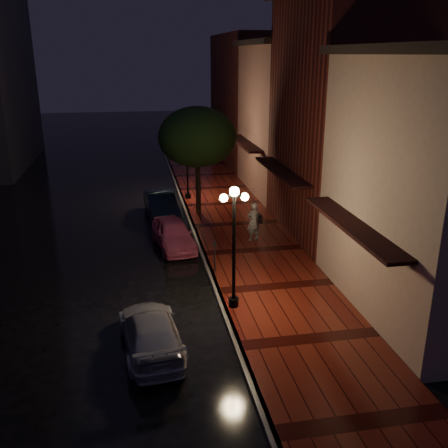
{
  "coord_description": "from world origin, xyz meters",
  "views": [
    {
      "loc": [
        -2.8,
        -20.27,
        8.52
      ],
      "look_at": [
        0.97,
        0.19,
        1.4
      ],
      "focal_mm": 40.0,
      "sensor_mm": 36.0,
      "label": 1
    }
  ],
  "objects_px": {
    "pink_car": "(173,234)",
    "silver_car": "(151,332)",
    "street_tree": "(198,139)",
    "woman_with_umbrella": "(254,206)",
    "navy_car": "(161,205)",
    "streetlamp_near": "(234,241)",
    "streetlamp_far": "(187,159)",
    "parking_meter": "(215,254)"
  },
  "relations": [
    {
      "from": "streetlamp_near",
      "to": "silver_car",
      "type": "height_order",
      "value": "streetlamp_near"
    },
    {
      "from": "navy_car",
      "to": "silver_car",
      "type": "xyz_separation_m",
      "value": [
        -1.13,
        -12.9,
        -0.1
      ]
    },
    {
      "from": "streetlamp_far",
      "to": "navy_car",
      "type": "distance_m",
      "value": 4.04
    },
    {
      "from": "silver_car",
      "to": "woman_with_umbrella",
      "type": "height_order",
      "value": "woman_with_umbrella"
    },
    {
      "from": "woman_with_umbrella",
      "to": "parking_meter",
      "type": "relative_size",
      "value": 1.89
    },
    {
      "from": "streetlamp_far",
      "to": "parking_meter",
      "type": "height_order",
      "value": "streetlamp_far"
    },
    {
      "from": "pink_car",
      "to": "navy_car",
      "type": "distance_m",
      "value": 4.59
    },
    {
      "from": "streetlamp_near",
      "to": "streetlamp_far",
      "type": "bearing_deg",
      "value": 90.0
    },
    {
      "from": "silver_car",
      "to": "streetlamp_far",
      "type": "bearing_deg",
      "value": -105.68
    },
    {
      "from": "navy_car",
      "to": "streetlamp_far",
      "type": "bearing_deg",
      "value": 54.66
    },
    {
      "from": "streetlamp_near",
      "to": "navy_car",
      "type": "xyz_separation_m",
      "value": [
        -1.81,
        10.93,
        -1.9
      ]
    },
    {
      "from": "pink_car",
      "to": "parking_meter",
      "type": "xyz_separation_m",
      "value": [
        1.34,
        -3.51,
        0.31
      ]
    },
    {
      "from": "street_tree",
      "to": "parking_meter",
      "type": "height_order",
      "value": "street_tree"
    },
    {
      "from": "silver_car",
      "to": "streetlamp_near",
      "type": "bearing_deg",
      "value": -151.38
    },
    {
      "from": "street_tree",
      "to": "streetlamp_near",
      "type": "bearing_deg",
      "value": -91.35
    },
    {
      "from": "pink_car",
      "to": "silver_car",
      "type": "bearing_deg",
      "value": -107.08
    },
    {
      "from": "street_tree",
      "to": "silver_car",
      "type": "xyz_separation_m",
      "value": [
        -3.2,
        -12.97,
        -3.64
      ]
    },
    {
      "from": "navy_car",
      "to": "silver_car",
      "type": "distance_m",
      "value": 12.95
    },
    {
      "from": "street_tree",
      "to": "woman_with_umbrella",
      "type": "bearing_deg",
      "value": -67.77
    },
    {
      "from": "navy_car",
      "to": "pink_car",
      "type": "bearing_deg",
      "value": -91.49
    },
    {
      "from": "streetlamp_near",
      "to": "navy_car",
      "type": "relative_size",
      "value": 1.01
    },
    {
      "from": "street_tree",
      "to": "pink_car",
      "type": "bearing_deg",
      "value": -111.16
    },
    {
      "from": "street_tree",
      "to": "navy_car",
      "type": "height_order",
      "value": "street_tree"
    },
    {
      "from": "silver_car",
      "to": "woman_with_umbrella",
      "type": "bearing_deg",
      "value": -127.43
    },
    {
      "from": "streetlamp_near",
      "to": "pink_car",
      "type": "distance_m",
      "value": 6.81
    },
    {
      "from": "streetlamp_far",
      "to": "navy_car",
      "type": "bearing_deg",
      "value": -120.48
    },
    {
      "from": "pink_car",
      "to": "navy_car",
      "type": "height_order",
      "value": "navy_car"
    },
    {
      "from": "streetlamp_near",
      "to": "silver_car",
      "type": "relative_size",
      "value": 1.03
    },
    {
      "from": "navy_car",
      "to": "parking_meter",
      "type": "height_order",
      "value": "parking_meter"
    },
    {
      "from": "streetlamp_far",
      "to": "pink_car",
      "type": "bearing_deg",
      "value": -101.37
    },
    {
      "from": "streetlamp_far",
      "to": "silver_car",
      "type": "relative_size",
      "value": 1.03
    },
    {
      "from": "street_tree",
      "to": "woman_with_umbrella",
      "type": "height_order",
      "value": "street_tree"
    },
    {
      "from": "streetlamp_near",
      "to": "parking_meter",
      "type": "height_order",
      "value": "streetlamp_near"
    },
    {
      "from": "pink_car",
      "to": "woman_with_umbrella",
      "type": "bearing_deg",
      "value": -9.54
    },
    {
      "from": "navy_car",
      "to": "parking_meter",
      "type": "distance_m",
      "value": 8.25
    },
    {
      "from": "streetlamp_near",
      "to": "navy_car",
      "type": "bearing_deg",
      "value": 99.4
    },
    {
      "from": "streetlamp_near",
      "to": "parking_meter",
      "type": "distance_m",
      "value": 3.28
    },
    {
      "from": "navy_car",
      "to": "parking_meter",
      "type": "xyz_separation_m",
      "value": [
        1.61,
        -8.09,
        0.27
      ]
    },
    {
      "from": "streetlamp_near",
      "to": "navy_car",
      "type": "height_order",
      "value": "streetlamp_near"
    },
    {
      "from": "streetlamp_near",
      "to": "woman_with_umbrella",
      "type": "bearing_deg",
      "value": 70.42
    },
    {
      "from": "streetlamp_near",
      "to": "silver_car",
      "type": "bearing_deg",
      "value": -146.14
    },
    {
      "from": "navy_car",
      "to": "woman_with_umbrella",
      "type": "bearing_deg",
      "value": -54.4
    }
  ]
}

